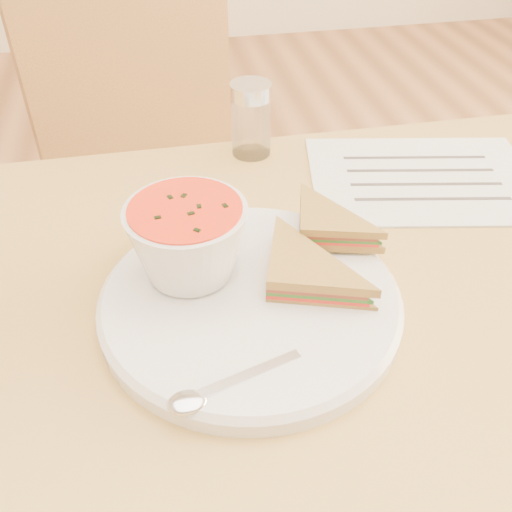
{
  "coord_description": "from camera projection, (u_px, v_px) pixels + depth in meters",
  "views": [
    {
      "loc": [
        -0.19,
        -0.41,
        1.16
      ],
      "look_at": [
        -0.1,
        0.02,
        0.8
      ],
      "focal_mm": 40.0,
      "sensor_mm": 36.0,
      "label": 1
    }
  ],
  "objects": [
    {
      "name": "sandwich_half_a",
      "position": [
        266.0,
        294.0,
        0.55
      ],
      "size": [
        0.14,
        0.14,
        0.03
      ],
      "primitive_type": null,
      "rotation": [
        0.0,
        0.0,
        -0.32
      ],
      "color": "#A87F3B",
      "rests_on": "plate"
    },
    {
      "name": "spoon",
      "position": [
        241.0,
        379.0,
        0.49
      ],
      "size": [
        0.17,
        0.08,
        0.01
      ],
      "primitive_type": null,
      "rotation": [
        0.0,
        0.0,
        0.3
      ],
      "color": "silver",
      "rests_on": "plate"
    },
    {
      "name": "plate",
      "position": [
        250.0,
        301.0,
        0.58
      ],
      "size": [
        0.38,
        0.38,
        0.02
      ],
      "primitive_type": null,
      "rotation": [
        0.0,
        0.0,
        -0.29
      ],
      "color": "white",
      "rests_on": "dining_table"
    },
    {
      "name": "sandwich_half_b",
      "position": [
        300.0,
        240.0,
        0.6
      ],
      "size": [
        0.11,
        0.11,
        0.03
      ],
      "primitive_type": null,
      "rotation": [
        0.0,
        0.0,
        -0.27
      ],
      "color": "#A87F3B",
      "rests_on": "plate"
    },
    {
      "name": "dining_table",
      "position": [
        328.0,
        477.0,
        0.84
      ],
      "size": [
        1.0,
        0.7,
        0.75
      ],
      "primitive_type": null,
      "color": "olive",
      "rests_on": "floor"
    },
    {
      "name": "condiment_shaker",
      "position": [
        251.0,
        120.0,
        0.79
      ],
      "size": [
        0.07,
        0.07,
        0.1
      ],
      "primitive_type": null,
      "rotation": [
        0.0,
        0.0,
        0.22
      ],
      "color": "silver",
      "rests_on": "dining_table"
    },
    {
      "name": "chair_far",
      "position": [
        187.0,
        216.0,
        1.16
      ],
      "size": [
        0.56,
        0.56,
        0.97
      ],
      "primitive_type": null,
      "rotation": [
        0.0,
        0.0,
        3.51
      ],
      "color": "brown",
      "rests_on": "floor"
    },
    {
      "name": "paper_menu",
      "position": [
        423.0,
        178.0,
        0.77
      ],
      "size": [
        0.34,
        0.27,
        0.0
      ],
      "primitive_type": null,
      "rotation": [
        0.0,
        0.0,
        -0.19
      ],
      "color": "white",
      "rests_on": "dining_table"
    },
    {
      "name": "soup_bowl",
      "position": [
        188.0,
        244.0,
        0.57
      ],
      "size": [
        0.13,
        0.13,
        0.08
      ],
      "primitive_type": null,
      "rotation": [
        0.0,
        0.0,
        -0.11
      ],
      "color": "white",
      "rests_on": "plate"
    }
  ]
}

